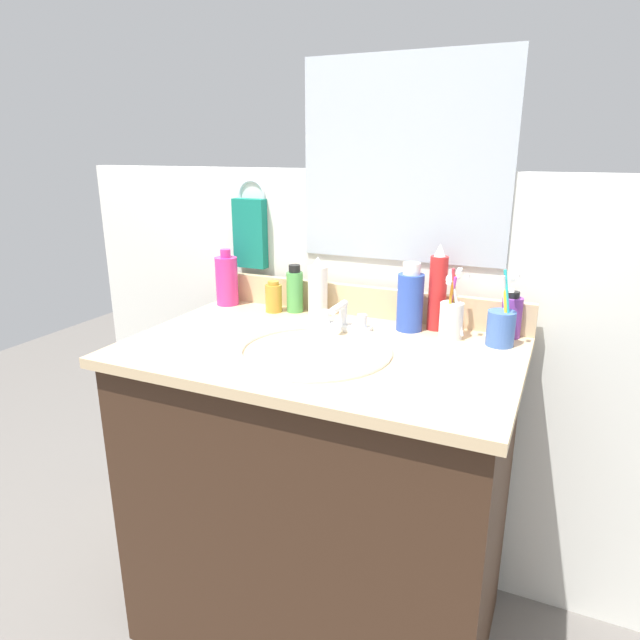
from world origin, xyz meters
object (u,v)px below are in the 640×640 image
object	(u,v)px
bottle_lotion_white	(318,289)
bottle_cream_purple	(511,316)
faucet	(343,320)
cup_blue_plastic	(501,327)
cup_white_ceramic	(451,318)
bottle_spray_red	(438,291)
bottle_toner_green	(295,290)
bottle_oil_amber	(274,297)
hand_towel	(250,234)
bottle_shampoo_blue	(410,300)
bottle_soap_pink	(227,280)

from	to	relation	value
bottle_lotion_white	bottle_cream_purple	bearing A→B (deg)	2.58
faucet	cup_blue_plastic	bearing A→B (deg)	6.34
faucet	bottle_cream_purple	size ratio (longest dim) A/B	1.29
bottle_lotion_white	cup_white_ceramic	xyz separation A→B (m)	(0.41, -0.05, -0.02)
bottle_spray_red	bottle_toner_green	xyz separation A→B (m)	(-0.44, -0.00, -0.04)
bottle_lotion_white	faucet	bearing A→B (deg)	-39.95
bottle_oil_amber	bottle_spray_red	size ratio (longest dim) A/B	0.40
bottle_cream_purple	cup_blue_plastic	xyz separation A→B (m)	(-0.02, -0.08, -0.01)
hand_towel	bottle_lotion_white	world-z (taller)	hand_towel
cup_blue_plastic	bottle_shampoo_blue	bearing A→B (deg)	173.58
bottle_cream_purple	cup_white_ceramic	xyz separation A→B (m)	(-0.14, -0.08, -0.00)
cup_blue_plastic	bottle_spray_red	bearing A→B (deg)	160.44
hand_towel	bottle_lotion_white	size ratio (longest dim) A/B	1.23
bottle_soap_pink	bottle_spray_red	world-z (taller)	bottle_spray_red
hand_towel	bottle_cream_purple	distance (m)	0.84
bottle_cream_purple	bottle_toner_green	distance (m)	0.63
faucet	bottle_shampoo_blue	xyz separation A→B (m)	(0.17, 0.07, 0.06)
bottle_lotion_white	bottle_spray_red	bearing A→B (deg)	1.35
faucet	bottle_spray_red	world-z (taller)	bottle_spray_red
bottle_cream_purple	cup_blue_plastic	distance (m)	0.08
bottle_toner_green	cup_blue_plastic	xyz separation A→B (m)	(0.62, -0.06, -0.02)
bottle_toner_green	cup_white_ceramic	size ratio (longest dim) A/B	0.77
bottle_oil_amber	bottle_toner_green	distance (m)	0.07
faucet	bottle_oil_amber	distance (m)	0.27
bottle_spray_red	bottle_toner_green	bearing A→B (deg)	-179.37
cup_blue_plastic	bottle_cream_purple	bearing A→B (deg)	79.29
bottle_soap_pink	bottle_oil_amber	xyz separation A→B (m)	(0.18, -0.01, -0.03)
hand_towel	cup_white_ceramic	world-z (taller)	hand_towel
bottle_spray_red	cup_white_ceramic	distance (m)	0.10
bottle_lotion_white	bottle_spray_red	xyz separation A→B (m)	(0.36, 0.01, 0.03)
bottle_soap_pink	bottle_spray_red	bearing A→B (deg)	1.72
hand_towel	faucet	distance (m)	0.47
bottle_oil_amber	bottle_cream_purple	bearing A→B (deg)	4.07
hand_towel	bottle_lotion_white	bearing A→B (deg)	-14.86
bottle_oil_amber	cup_white_ceramic	distance (m)	0.55
faucet	bottle_shampoo_blue	size ratio (longest dim) A/B	0.85
hand_towel	cup_blue_plastic	xyz separation A→B (m)	(0.81, -0.13, -0.17)
bottle_oil_amber	cup_white_ceramic	xyz separation A→B (m)	(0.55, -0.03, 0.01)
cup_white_ceramic	cup_blue_plastic	distance (m)	0.13
bottle_spray_red	cup_white_ceramic	bearing A→B (deg)	-48.02
bottle_oil_amber	bottle_toner_green	bearing A→B (deg)	25.33
bottle_shampoo_blue	bottle_toner_green	distance (m)	0.37
faucet	cup_white_ceramic	distance (m)	0.29
bottle_spray_red	bottle_oil_amber	bearing A→B (deg)	-176.22
bottle_cream_purple	bottle_toner_green	world-z (taller)	bottle_toner_green
bottle_shampoo_blue	bottle_toner_green	xyz separation A→B (m)	(-0.37, 0.03, -0.02)
bottle_toner_green	cup_blue_plastic	size ratio (longest dim) A/B	0.74
bottle_lotion_white	bottle_oil_amber	bearing A→B (deg)	-170.05
bottle_shampoo_blue	bottle_lotion_white	bearing A→B (deg)	174.47
bottle_oil_amber	bottle_lotion_white	distance (m)	0.14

